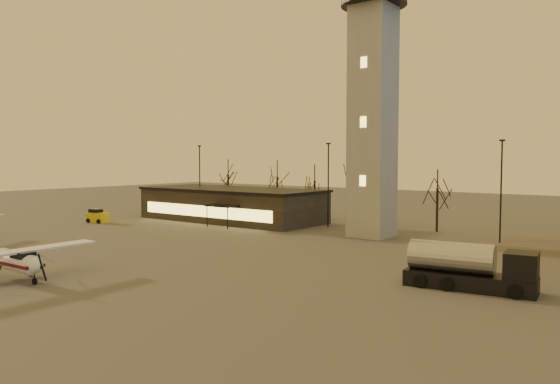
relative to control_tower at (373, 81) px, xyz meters
The scene contains 8 objects.
ground 34.15m from the control_tower, 90.00° to the right, with size 220.00×220.00×0.00m, color #474441.
control_tower is the anchor object (origin of this frame).
terminal 26.24m from the control_tower, behind, with size 25.40×12.20×4.30m.
light_poles 10.97m from the control_tower, 63.48° to the left, with size 58.50×12.25×10.14m.
tree_row 19.48m from the control_tower, 146.24° to the left, with size 37.20×9.20×8.80m.
cessna_front 37.75m from the control_tower, 105.68° to the right, with size 8.79×11.11×3.07m.
fuel_truck 27.77m from the control_tower, 46.68° to the right, with size 8.23×3.49×2.96m.
service_cart 38.87m from the control_tower, 163.18° to the right, with size 2.99×2.14×1.76m.
Camera 1 is at (27.33, -21.38, 8.36)m, focal length 35.00 mm.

